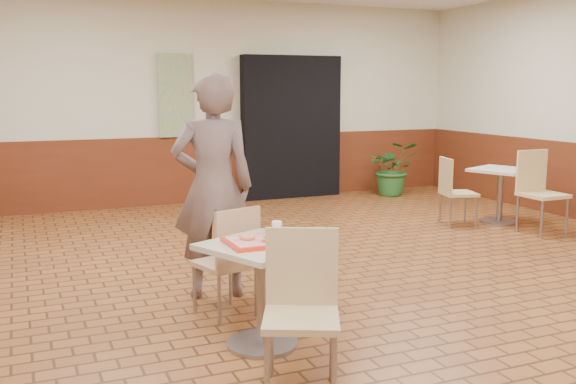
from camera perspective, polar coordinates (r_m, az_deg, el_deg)
name	(u,v)px	position (r m, az deg, el deg)	size (l,w,h in m)	color
room_shell	(396,116)	(5.13, 9.57, 6.68)	(8.01, 10.01, 3.01)	brown
wainscot_band	(393,240)	(5.27, 9.28, -4.25)	(8.00, 10.00, 1.00)	#592511
corridor_doorway	(291,127)	(10.03, 0.30, 5.77)	(1.60, 0.22, 2.20)	black
promo_poster	(175,96)	(9.51, -9.97, 8.44)	(0.50, 0.03, 1.20)	gray
main_table	(262,277)	(4.30, -2.34, -7.59)	(0.67, 0.67, 0.71)	beige
chair_main_front	(301,301)	(3.72, 1.20, -9.69)	(0.56, 0.56, 0.92)	tan
chair_main_back	(230,256)	(4.83, -5.17, -5.71)	(0.49, 0.49, 0.85)	tan
customer	(213,187)	(5.27, -6.67, 0.45)	(0.67, 0.44, 1.84)	#6C5854
serving_tray	(262,241)	(4.23, -2.36, -4.41)	(0.46, 0.36, 0.03)	red
ring_donut	(247,237)	(4.23, -3.62, -3.98)	(0.11, 0.11, 0.03)	#F08C57
long_john_donut	(270,238)	(4.19, -1.64, -4.09)	(0.14, 0.11, 0.04)	#EB8F44
paper_cup	(277,228)	(4.35, -1.00, -3.20)	(0.07, 0.07, 0.09)	white
second_table	(501,186)	(8.62, 18.38, 0.48)	(0.66, 0.66, 0.70)	beige
chair_second_left	(453,188)	(8.27, 14.49, 0.36)	(0.48, 0.48, 0.86)	#D3B77F
chair_second_front	(538,187)	(8.19, 21.35, 0.42)	(0.46, 0.46, 0.98)	#E4CE89
potted_plant	(393,168)	(10.40, 9.34, 2.09)	(0.78, 0.68, 0.87)	#276328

